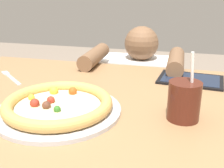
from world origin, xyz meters
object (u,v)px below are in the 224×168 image
(fork, at_px, (10,77))
(tablet, at_px, (190,79))
(diner_seated, at_px, (139,116))
(pizza_near, at_px, (58,106))
(drink_cup_colored, at_px, (184,101))

(fork, bearing_deg, tablet, 11.24)
(fork, relative_size, diner_seated, 0.19)
(pizza_near, xyz_separation_m, diner_seated, (0.13, 0.75, -0.38))
(pizza_near, relative_size, tablet, 1.41)
(pizza_near, xyz_separation_m, tablet, (0.38, 0.38, -0.02))
(pizza_near, xyz_separation_m, fork, (-0.32, 0.25, -0.02))
(diner_seated, bearing_deg, pizza_near, -99.74)
(pizza_near, distance_m, diner_seated, 0.85)
(fork, relative_size, tablet, 0.65)
(drink_cup_colored, bearing_deg, pizza_near, -172.60)
(drink_cup_colored, xyz_separation_m, fork, (-0.67, 0.20, -0.05))
(drink_cup_colored, distance_m, diner_seated, 0.84)
(drink_cup_colored, height_order, fork, drink_cup_colored)
(pizza_near, height_order, diner_seated, diner_seated)
(tablet, bearing_deg, drink_cup_colored, -94.36)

